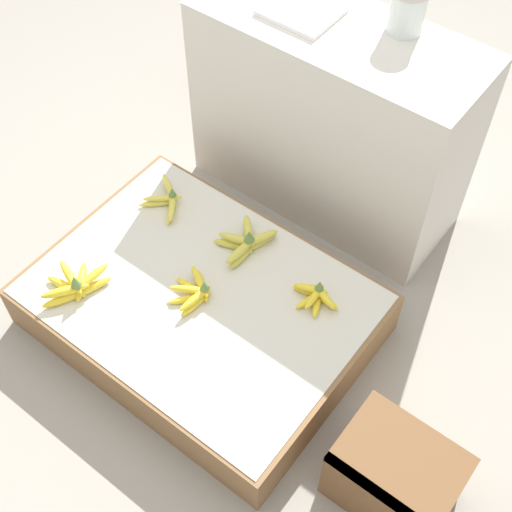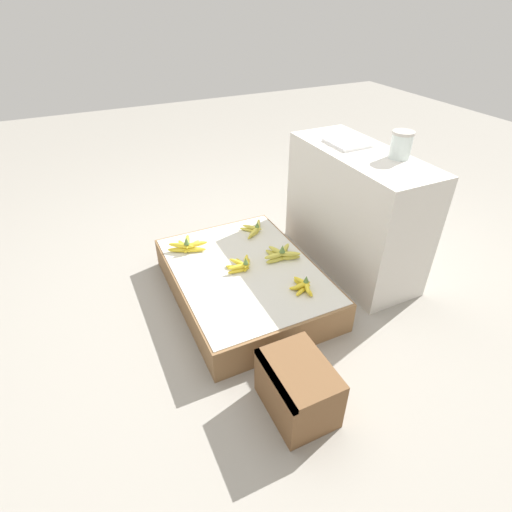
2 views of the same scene
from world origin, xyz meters
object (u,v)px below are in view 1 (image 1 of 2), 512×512
wooden_crate (395,476)px  banana_bunch_middle_midleft (195,292)px  banana_bunch_back_midleft (246,242)px  banana_bunch_back_midright (316,296)px  glass_jar (408,9)px  foam_tray_white (301,11)px  banana_bunch_back_left (167,199)px  banana_bunch_front_left (75,286)px

wooden_crate → banana_bunch_middle_midleft: banana_bunch_middle_midleft is taller
banana_bunch_back_midleft → banana_bunch_back_midright: size_ratio=1.31×
glass_jar → foam_tray_white: glass_jar is taller
banana_bunch_middle_midleft → wooden_crate: bearing=-6.8°
banana_bunch_back_left → glass_jar: bearing=53.4°
banana_bunch_back_left → banana_bunch_back_midleft: (0.36, 0.01, 0.01)m
banana_bunch_back_left → banana_bunch_back_midright: banana_bunch_back_midright is taller
wooden_crate → banana_bunch_front_left: bearing=-173.8°
banana_bunch_back_midright → banana_bunch_middle_midleft: bearing=-145.0°
banana_bunch_back_midleft → glass_jar: glass_jar is taller
wooden_crate → banana_bunch_front_left: 1.21m
banana_bunch_back_midright → banana_bunch_front_left: bearing=-145.3°
banana_bunch_back_midleft → banana_bunch_front_left: bearing=-124.7°
wooden_crate → glass_jar: size_ratio=2.30×
banana_bunch_middle_midleft → banana_bunch_back_left: size_ratio=0.96×
banana_bunch_back_left → foam_tray_white: (0.18, 0.56, 0.58)m
banana_bunch_front_left → glass_jar: (0.49, 1.17, 0.65)m
banana_bunch_back_midleft → foam_tray_white: (-0.18, 0.54, 0.58)m
banana_bunch_front_left → glass_jar: 1.43m
banana_bunch_front_left → glass_jar: bearing=67.2°
foam_tray_white → banana_bunch_front_left: bearing=-99.2°
banana_bunch_front_left → banana_bunch_back_midleft: bearing=55.3°
banana_bunch_front_left → banana_bunch_middle_midleft: (0.34, 0.23, -0.01)m
banana_bunch_back_midright → foam_tray_white: size_ratio=0.73×
foam_tray_white → glass_jar: bearing=21.4°
wooden_crate → banana_bunch_front_left: banana_bunch_front_left is taller
banana_bunch_middle_midleft → banana_bunch_back_midleft: bearing=88.2°
glass_jar → foam_tray_white: 0.36m
banana_bunch_back_midright → foam_tray_white: 0.96m
foam_tray_white → banana_bunch_back_midleft: bearing=-71.8°
banana_bunch_middle_midleft → foam_tray_white: foam_tray_white is taller
glass_jar → banana_bunch_back_left: bearing=-126.6°
wooden_crate → banana_bunch_back_midleft: bearing=156.4°
wooden_crate → banana_bunch_back_midleft: 0.93m
banana_bunch_middle_midleft → banana_bunch_back_midright: bearing=35.0°
banana_bunch_back_left → banana_bunch_middle_midleft: bearing=-35.8°
banana_bunch_back_midright → glass_jar: size_ratio=1.17×
banana_bunch_back_midleft → banana_bunch_back_midright: bearing=-6.2°
banana_bunch_front_left → banana_bunch_back_midleft: same height
banana_bunch_middle_midleft → banana_bunch_back_midleft: banana_bunch_back_midleft is taller
banana_bunch_back_midleft → wooden_crate: bearing=-23.6°
banana_bunch_back_left → banana_bunch_back_midright: (0.69, -0.02, 0.00)m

